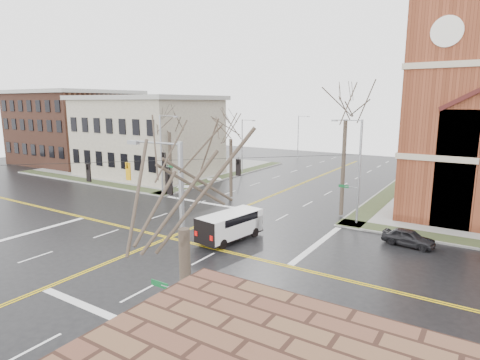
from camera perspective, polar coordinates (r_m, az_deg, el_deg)
The scene contains 18 objects.
ground at distance 32.58m, azimuth -10.11°, elevation -8.08°, with size 120.00×120.00×0.00m, color black.
sidewalks at distance 32.56m, azimuth -10.11°, elevation -7.96°, with size 80.00×80.00×0.17m.
road_markings at distance 32.58m, azimuth -10.11°, elevation -8.07°, with size 100.00×100.00×0.01m.
civic_building_a at distance 60.72m, azimuth -12.84°, elevation 5.93°, with size 18.00×14.00×11.00m, color gray.
civic_building_b at distance 77.33m, azimuth -22.35°, elevation 6.79°, with size 18.00×16.00×12.00m, color brown.
signal_pole_ne at distance 35.80m, azimuth 16.35°, elevation 1.54°, with size 2.75×0.22×9.00m.
signal_pole_nw at distance 47.30m, azimuth -11.00°, elevation 3.98°, with size 2.75×0.22×9.00m.
signal_pole_se at distance 15.73m, azimuth -8.59°, elevation -9.98°, with size 2.75×0.22×9.00m.
span_wires at distance 31.13m, azimuth -10.49°, elevation 2.77°, with size 23.02×23.02×0.03m.
traffic_signals at distance 30.77m, azimuth -11.28°, elevation 1.23°, with size 8.21×8.26×1.30m.
streetlight_north_a at distance 59.95m, azimuth 0.43°, elevation 5.15°, with size 2.30×0.20×8.00m.
streetlight_north_b at distance 77.54m, azimuth 8.37°, elevation 6.36°, with size 2.30×0.20×8.00m.
cargo_van at distance 31.40m, azimuth -1.12°, elevation -6.22°, with size 3.05×5.88×2.13m.
parked_car_a at distance 32.73m, azimuth 22.84°, elevation -7.53°, with size 1.51×3.74×1.28m, color black.
tree_nw_far at distance 49.82m, azimuth -10.02°, elevation 7.23°, with size 4.00×4.00×10.25m.
tree_nw_near at distance 43.96m, azimuth -1.32°, elevation 6.39°, with size 4.00×4.00×9.69m.
tree_ne at distance 37.66m, azimuth 14.84°, elevation 9.22°, with size 4.00×4.00×13.34m.
tree_se at distance 12.34m, azimuth -8.04°, elevation -4.97°, with size 4.00×4.00×9.88m.
Camera 1 is at (21.09, -22.49, 10.54)m, focal length 30.00 mm.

